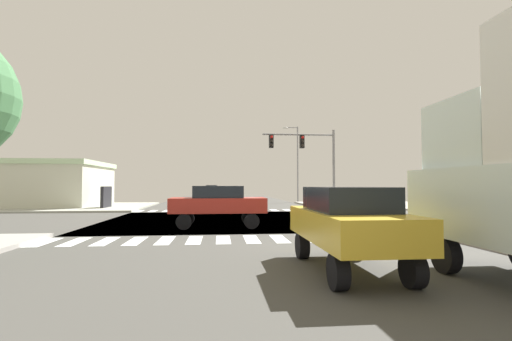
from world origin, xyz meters
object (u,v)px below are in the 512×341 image
(sedan_farside_2, at_px, (348,221))
(sedan_leading_4, at_px, (218,203))
(bank_building, at_px, (7,184))
(sedan_queued_3, at_px, (212,190))
(street_lamp, at_px, (296,157))
(traffic_signal_mast, at_px, (306,151))

(sedan_farside_2, distance_m, sedan_leading_4, 9.24)
(bank_building, relative_size, sedan_leading_4, 4.04)
(sedan_leading_4, bearing_deg, sedan_queued_3, 1.66)
(bank_building, distance_m, sedan_farside_2, 33.14)
(sedan_queued_3, bearing_deg, bank_building, 48.83)
(sedan_farside_2, xyz_separation_m, sedan_queued_3, (-4.00, 45.11, 0.00))
(street_lamp, height_order, bank_building, street_lamp)
(traffic_signal_mast, distance_m, sedan_leading_4, 13.32)
(bank_building, relative_size, sedan_farside_2, 4.04)
(street_lamp, height_order, sedan_leading_4, street_lamp)
(street_lamp, bearing_deg, sedan_farside_2, -99.85)
(sedan_farside_2, xyz_separation_m, sedan_leading_4, (-2.94, 8.76, 0.00))
(bank_building, bearing_deg, sedan_farside_2, -50.36)
(traffic_signal_mast, xyz_separation_m, sedan_queued_3, (-7.78, 25.37, -3.45))
(street_lamp, distance_m, sedan_queued_3, 16.29)
(traffic_signal_mast, bearing_deg, bank_building, 166.95)
(sedan_queued_3, bearing_deg, sedan_leading_4, 91.66)
(sedan_queued_3, bearing_deg, street_lamp, 127.65)
(bank_building, distance_m, sedan_leading_4, 24.74)
(sedan_farside_2, height_order, sedan_queued_3, same)
(street_lamp, bearing_deg, sedan_leading_4, -109.85)
(traffic_signal_mast, relative_size, sedan_farside_2, 1.45)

